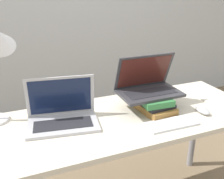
{
  "coord_description": "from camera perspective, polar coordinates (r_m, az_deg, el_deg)",
  "views": [
    {
      "loc": [
        -0.59,
        -0.9,
        1.45
      ],
      "look_at": [
        -0.09,
        0.31,
        0.92
      ],
      "focal_mm": 42.0,
      "sensor_mm": 36.0,
      "label": 1
    }
  ],
  "objects": [
    {
      "name": "desk",
      "position": [
        1.57,
        3.08,
        -8.58
      ],
      "size": [
        1.6,
        0.63,
        0.74
      ],
      "color": "beige",
      "rests_on": "ground_plane"
    },
    {
      "name": "laptop_left",
      "position": [
        1.46,
        -10.79,
        -5.37
      ],
      "size": [
        0.41,
        0.29,
        0.25
      ],
      "color": "#B2B2B7",
      "rests_on": "desk"
    },
    {
      "name": "book_stack",
      "position": [
        1.6,
        8.64,
        -2.66
      ],
      "size": [
        0.2,
        0.31,
        0.1
      ],
      "color": "olive",
      "rests_on": "desk"
    },
    {
      "name": "laptop_on_books",
      "position": [
        1.59,
        7.78,
        0.85
      ],
      "size": [
        0.37,
        0.23,
        0.23
      ],
      "color": "#333338",
      "rests_on": "book_stack"
    },
    {
      "name": "wireless_keyboard",
      "position": [
        1.47,
        12.85,
        -7.24
      ],
      "size": [
        0.29,
        0.12,
        0.01
      ],
      "color": "silver",
      "rests_on": "desk"
    },
    {
      "name": "mouse",
      "position": [
        1.64,
        19.13,
        -4.32
      ],
      "size": [
        0.06,
        0.11,
        0.04
      ],
      "color": "#B2B2B7",
      "rests_on": "desk"
    }
  ]
}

